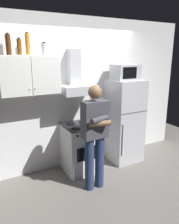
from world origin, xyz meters
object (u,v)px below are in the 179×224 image
range_hood (77,82)px  bottle_liquor_amber (28,44)px  upper_cabinet (29,75)px  refrigerator (124,121)px  microwave (125,72)px  bottle_beer_brown (19,47)px  stove_oven (81,148)px  bottle_canister_steel (44,49)px  bottle_rum_dark (8,44)px  cooking_pot (90,122)px  person_standing (95,134)px

range_hood → bottle_liquor_amber: bottle_liquor_amber is taller
upper_cabinet → bottle_liquor_amber: 0.46m
upper_cabinet → refrigerator: 2.00m
microwave → bottle_beer_brown: bottle_beer_brown is taller
stove_oven → bottle_canister_steel: bearing=166.0°
bottle_liquor_amber → bottle_canister_steel: size_ratio=1.69×
upper_cabinet → bottle_canister_steel: 0.47m
bottle_beer_brown → bottle_rum_dark: 0.15m
upper_cabinet → range_hood: size_ratio=1.20×
bottle_canister_steel → cooking_pot: bearing=-20.8°
stove_oven → bottle_beer_brown: size_ratio=3.61×
cooking_pot → range_hood: bearing=117.9°
cooking_pot → refrigerator: bearing=8.3°
person_standing → bottle_liquor_amber: (-0.73, 0.75, 1.31)m
cooking_pot → bottle_rum_dark: size_ratio=0.96×
range_hood → bottle_liquor_amber: bearing=178.8°
bottle_beer_brown → stove_oven: bearing=-8.1°
microwave → person_standing: size_ratio=0.29×
upper_cabinet → cooking_pot: size_ratio=3.07×
microwave → bottle_beer_brown: (-1.86, 0.11, 0.42)m
bottle_canister_steel → range_hood: bearing=-0.7°
cooking_pot → bottle_canister_steel: bottle_canister_steel is taller
upper_cabinet → microwave: bearing=-3.5°
bottle_liquor_amber → upper_cabinet: bearing=-136.3°
refrigerator → bottle_canister_steel: bearing=174.9°
bottle_liquor_amber → bottle_beer_brown: bearing=-173.4°
upper_cabinet → bottle_rum_dark: 0.51m
bottle_rum_dark → upper_cabinet: bearing=-8.6°
range_hood → cooking_pot: bearing=-62.1°
bottle_beer_brown → bottle_rum_dark: size_ratio=0.80×
range_hood → refrigerator: range_hood is taller
upper_cabinet → bottle_canister_steel: (0.26, 0.01, 0.39)m
person_standing → bottle_rum_dark: 1.81m
refrigerator → bottle_rum_dark: bottle_rum_dark is taller
refrigerator → person_standing: (-1.00, -0.61, 0.10)m
stove_oven → upper_cabinet: bearing=171.1°
range_hood → bottle_liquor_amber: size_ratio=2.30×
microwave → bottle_liquor_amber: bottle_liquor_amber is taller
stove_oven → bottle_rum_dark: bottle_rum_dark is taller
upper_cabinet → range_hood: 0.81m
person_standing → bottle_beer_brown: size_ratio=6.77×
cooking_pot → bottle_liquor_amber: size_ratio=0.90×
stove_oven → microwave: (0.95, 0.02, 1.31)m
stove_oven → person_standing: bearing=-94.7°
range_hood → person_standing: (-0.05, -0.73, -0.70)m
upper_cabinet → cooking_pot: upper_cabinet is taller
microwave → cooking_pot: microwave is taller
bottle_beer_brown → range_hood: bearing=-0.1°
upper_cabinet → cooking_pot: bearing=-14.7°
person_standing → bottle_beer_brown: bearing=139.4°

